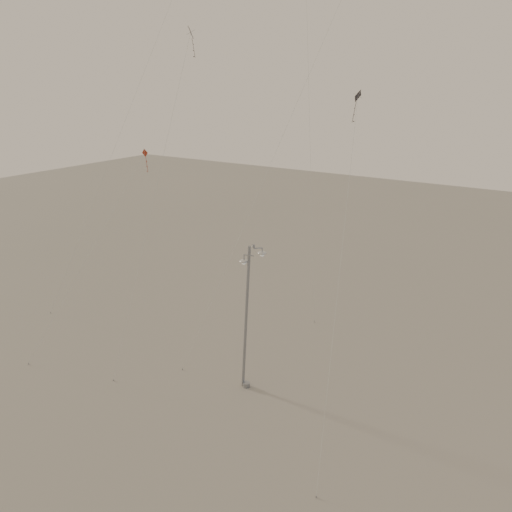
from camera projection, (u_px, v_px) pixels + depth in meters
The scene contains 5 objects.
ground at pixel (166, 424), 28.30m from camera, with size 160.00×160.00×0.00m, color gray.
street_lamp at pixel (248, 314), 30.01m from camera, with size 1.55×0.98×9.63m.
kite_1 at pixel (174, 110), 32.08m from camera, with size 0.69×9.07×21.72m.
kite_3 at pixel (116, 207), 34.55m from camera, with size 4.18×8.92×13.97m.
kite_4 at pixel (348, 186), 26.22m from camera, with size 3.53×10.52×17.95m.
Camera 1 is at (17.07, -17.00, 18.39)m, focal length 35.00 mm.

